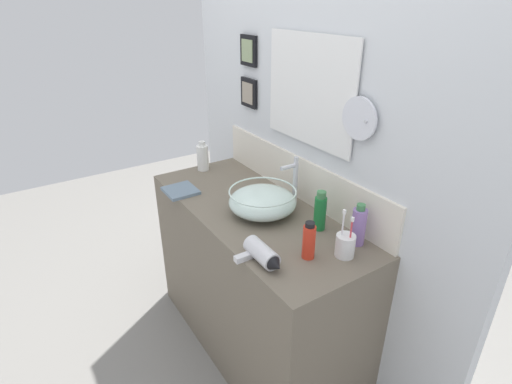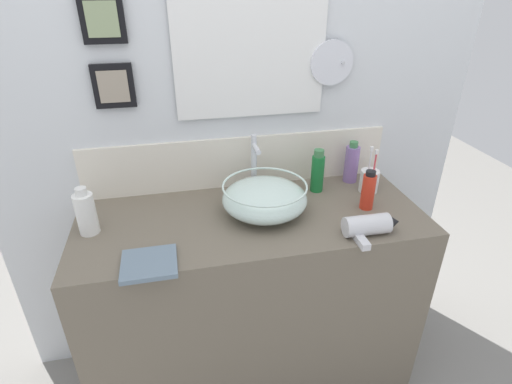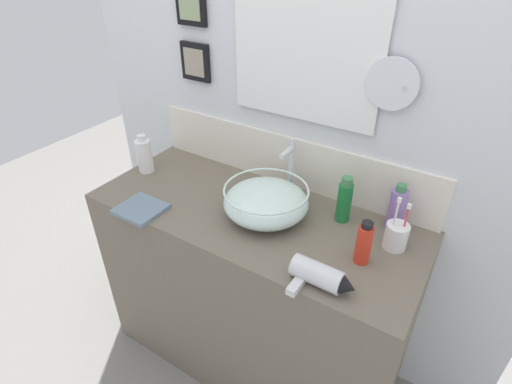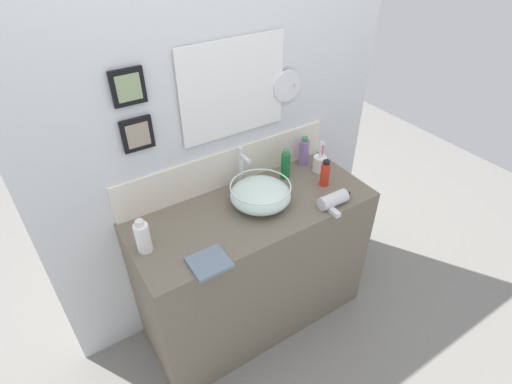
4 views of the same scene
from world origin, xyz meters
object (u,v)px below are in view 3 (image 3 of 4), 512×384
(faucet, at_px, (290,164))
(lotion_bottle, at_px, (364,243))
(shampoo_bottle, at_px, (344,200))
(hair_drier, at_px, (321,276))
(glass_bowl_sink, at_px, (266,202))
(toothbrush_cup, at_px, (396,236))
(soap_dispenser, at_px, (397,209))
(hand_towel, at_px, (141,209))
(spray_bottle, at_px, (144,155))

(faucet, relative_size, lotion_bottle, 1.55)
(shampoo_bottle, bearing_deg, hair_drier, -78.50)
(glass_bowl_sink, height_order, shampoo_bottle, shampoo_bottle)
(toothbrush_cup, height_order, soap_dispenser, toothbrush_cup)
(lotion_bottle, distance_m, hand_towel, 0.84)
(hair_drier, height_order, hand_towel, hair_drier)
(spray_bottle, relative_size, lotion_bottle, 1.12)
(spray_bottle, distance_m, hand_towel, 0.32)
(shampoo_bottle, relative_size, hand_towel, 1.07)
(lotion_bottle, height_order, hand_towel, lotion_bottle)
(glass_bowl_sink, bearing_deg, shampoo_bottle, 27.14)
(soap_dispenser, height_order, shampoo_bottle, same)
(glass_bowl_sink, distance_m, faucet, 0.20)
(glass_bowl_sink, xyz_separation_m, soap_dispenser, (0.43, 0.18, 0.02))
(faucet, bearing_deg, hand_towel, -135.42)
(hair_drier, xyz_separation_m, hand_towel, (-0.75, -0.02, -0.03))
(faucet, bearing_deg, lotion_bottle, -30.38)
(glass_bowl_sink, bearing_deg, toothbrush_cup, 9.69)
(lotion_bottle, bearing_deg, glass_bowl_sink, 173.05)
(spray_bottle, distance_m, soap_dispenser, 1.08)
(soap_dispenser, bearing_deg, shampoo_bottle, -162.73)
(faucet, height_order, hand_towel, faucet)
(toothbrush_cup, relative_size, lotion_bottle, 1.29)
(shampoo_bottle, bearing_deg, soap_dispenser, 17.27)
(shampoo_bottle, bearing_deg, lotion_bottle, -52.04)
(shampoo_bottle, distance_m, hand_towel, 0.77)
(hair_drier, bearing_deg, spray_bottle, 167.14)
(hand_towel, bearing_deg, glass_bowl_sink, 28.96)
(faucet, bearing_deg, shampoo_bottle, -11.62)
(hair_drier, distance_m, toothbrush_cup, 0.33)
(toothbrush_cup, distance_m, soap_dispenser, 0.12)
(toothbrush_cup, bearing_deg, faucet, 167.44)
(glass_bowl_sink, bearing_deg, spray_bottle, 179.93)
(soap_dispenser, distance_m, shampoo_bottle, 0.18)
(lotion_bottle, bearing_deg, faucet, 149.62)
(hair_drier, distance_m, shampoo_bottle, 0.36)
(hand_towel, bearing_deg, lotion_bottle, 12.84)
(hair_drier, xyz_separation_m, shampoo_bottle, (-0.07, 0.35, 0.05))
(toothbrush_cup, bearing_deg, spray_bottle, -175.89)
(hand_towel, bearing_deg, faucet, 44.58)
(soap_dispenser, xyz_separation_m, shampoo_bottle, (-0.17, -0.05, 0.00))
(toothbrush_cup, xyz_separation_m, hand_towel, (-0.89, -0.31, -0.04))
(hair_drier, xyz_separation_m, spray_bottle, (-0.96, 0.22, 0.04))
(faucet, distance_m, lotion_bottle, 0.46)
(glass_bowl_sink, height_order, spray_bottle, spray_bottle)
(glass_bowl_sink, height_order, faucet, faucet)
(lotion_bottle, bearing_deg, hand_towel, -167.16)
(toothbrush_cup, bearing_deg, glass_bowl_sink, -170.31)
(toothbrush_cup, distance_m, hand_towel, 0.94)
(soap_dispenser, relative_size, lotion_bottle, 1.16)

